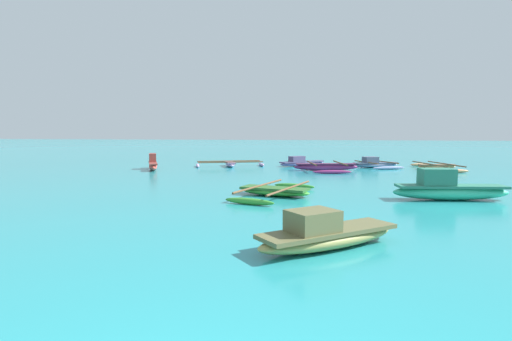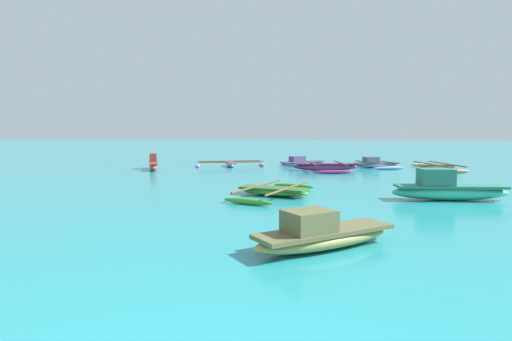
% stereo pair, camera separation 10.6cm
% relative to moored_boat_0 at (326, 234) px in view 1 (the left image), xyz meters
% --- Properties ---
extents(moored_boat_0, '(2.85, 2.66, 0.76)m').
position_rel_moored_boat_0_xyz_m(moored_boat_0, '(0.00, 0.00, 0.00)').
color(moored_boat_0, '#969250').
rests_on(moored_boat_0, ground_plane).
extents(moored_boat_1, '(3.76, 1.37, 1.02)m').
position_rel_moored_boat_0_xyz_m(moored_boat_1, '(3.74, 6.28, 0.09)').
color(moored_boat_1, '#37BE93').
rests_on(moored_boat_1, ground_plane).
extents(moored_boat_2, '(3.70, 4.12, 0.47)m').
position_rel_moored_boat_0_xyz_m(moored_boat_2, '(-0.36, 15.70, -0.05)').
color(moored_boat_2, '#8C2A68').
rests_on(moored_boat_2, ground_plane).
extents(moored_boat_3, '(3.22, 3.67, 0.68)m').
position_rel_moored_boat_0_xyz_m(moored_boat_3, '(2.61, 18.37, -0.04)').
color(moored_boat_3, '#7A87B4').
rests_on(moored_boat_3, ground_plane).
extents(moored_boat_4, '(4.62, 3.11, 0.35)m').
position_rel_moored_boat_0_xyz_m(moored_boat_4, '(-6.48, 17.36, -0.10)').
color(moored_boat_4, '#D9A9E5').
rests_on(moored_boat_4, ground_plane).
extents(moored_boat_5, '(3.02, 2.95, 0.65)m').
position_rel_moored_boat_0_xyz_m(moored_boat_5, '(-2.01, 18.73, -0.04)').
color(moored_boat_5, '#7964A8').
rests_on(moored_boat_5, ground_plane).
extents(moored_boat_6, '(1.87, 3.06, 0.94)m').
position_rel_moored_boat_0_xyz_m(moored_boat_6, '(-10.41, 14.42, 0.06)').
color(moored_boat_6, '#DA4B3F').
rests_on(moored_boat_6, ground_plane).
extents(moored_boat_7, '(2.37, 4.76, 0.35)m').
position_rel_moored_boat_0_xyz_m(moored_boat_7, '(6.14, 17.88, -0.10)').
color(moored_boat_7, tan).
rests_on(moored_boat_7, ground_plane).
extents(moored_boat_8, '(2.66, 4.37, 0.34)m').
position_rel_moored_boat_0_xyz_m(moored_boat_8, '(-1.88, 6.07, -0.11)').
color(moored_boat_8, green).
rests_on(moored_boat_8, ground_plane).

